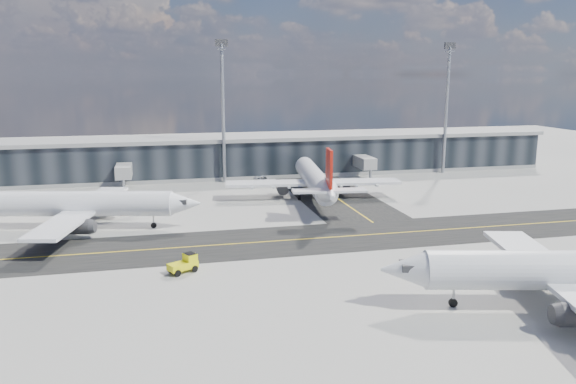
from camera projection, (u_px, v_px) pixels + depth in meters
name	position (u px, v px, depth m)	size (l,w,h in m)	color
ground	(270.00, 251.00, 71.47)	(300.00, 300.00, 0.00)	gray
taxiway_lanes	(282.00, 227.00, 82.58)	(180.00, 63.00, 0.03)	black
terminal_concourse	(221.00, 158.00, 122.99)	(152.00, 19.80, 8.80)	black
floodlight_masts	(223.00, 107.00, 114.01)	(102.50, 0.70, 28.90)	gray
airliner_af	(72.00, 204.00, 81.26)	(36.78, 31.59, 10.97)	white
airliner_redtail	(315.00, 179.00, 100.14)	(32.07, 37.49, 11.10)	white
baggage_tug	(185.00, 263.00, 63.62)	(3.65, 2.91, 2.07)	yellow
service_van	(263.00, 180.00, 114.89)	(2.65, 5.74, 1.60)	white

